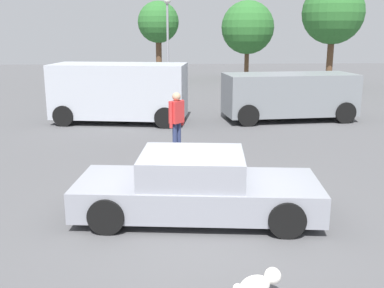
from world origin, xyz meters
TOP-DOWN VIEW (x-y plane):
  - ground_plane at (0.00, 0.00)m, footprint 80.00×80.00m
  - sedan_foreground at (0.06, 0.20)m, footprint 4.61×2.21m
  - dog at (0.68, -2.64)m, footprint 0.67×0.43m
  - van_white at (-2.26, 9.41)m, footprint 5.19×2.87m
  - suv_dark at (4.21, 9.47)m, footprint 5.12×2.57m
  - pedestrian at (-0.21, 4.76)m, footprint 0.44×0.46m
  - light_post_near at (-0.45, 21.01)m, footprint 0.44×0.44m
  - tree_back_left at (9.22, 19.28)m, footprint 3.60×3.60m
  - tree_back_center at (-1.07, 23.91)m, footprint 2.77×2.77m
  - tree_back_right at (5.17, 24.85)m, footprint 3.70×3.70m

SIDE VIEW (x-z plane):
  - ground_plane at x=0.00m, z-range 0.00..0.00m
  - dog at x=0.68m, z-range 0.05..0.48m
  - sedan_foreground at x=0.06m, z-range -0.05..1.18m
  - suv_dark at x=4.21m, z-range 0.10..1.89m
  - pedestrian at x=-0.21m, z-range 0.17..1.90m
  - van_white at x=-2.26m, z-range 0.09..2.28m
  - tree_back_right at x=5.17m, z-range 0.86..6.31m
  - light_post_near at x=-0.45m, z-range 1.05..6.44m
  - tree_back_center at x=-1.07m, z-range 1.23..6.56m
  - tree_back_left at x=9.22m, z-range 1.27..7.46m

